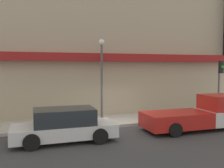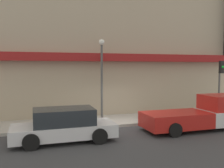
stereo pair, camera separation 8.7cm
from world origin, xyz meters
name	(u,v)px [view 1 (the left image)]	position (x,y,z in m)	size (l,w,h in m)	color
ground_plane	(124,127)	(0.00, 0.00, 0.00)	(80.00, 80.00, 0.00)	#38383A
sidewalk	(115,120)	(0.00, 1.46, 0.08)	(36.00, 2.93, 0.16)	#ADA89E
building	(102,39)	(0.01, 4.41, 5.36)	(19.80, 3.80, 10.75)	tan
pickup_truck	(201,114)	(3.86, -1.68, 0.79)	(5.76, 2.16, 1.82)	silver
parked_car	(64,125)	(-3.50, -1.68, 0.73)	(4.63, 2.01, 1.51)	silver
fire_hydrant	(58,122)	(-3.59, 0.36, 0.45)	(0.18, 0.18, 0.59)	yellow
street_lamp	(102,69)	(-0.78, 1.78, 3.27)	(0.36, 0.36, 4.90)	#4C4C4C
traffic_light	(220,78)	(6.91, 0.43, 2.64)	(0.28, 0.42, 3.61)	#4C4C4C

